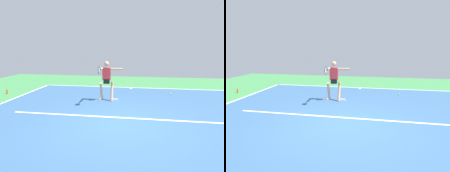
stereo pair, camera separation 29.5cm
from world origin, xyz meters
TOP-DOWN VIEW (x-y plane):
  - ground_plane at (0.00, 0.00)m, footprint 19.65×19.65m
  - court_surface at (0.00, 0.00)m, footprint 10.23×11.14m
  - court_line_baseline_near at (0.00, -5.52)m, footprint 10.23×0.10m
  - court_line_service at (0.00, -0.53)m, footprint 7.67×0.10m
  - court_line_centre_mark at (0.00, -5.32)m, footprint 0.10×0.30m
  - tennis_player at (0.88, -2.57)m, footprint 1.18×1.24m
  - tennis_ball_by_baseline at (-2.00, -4.19)m, footprint 0.07×0.07m
  - water_bottle at (5.97, -3.02)m, footprint 0.07×0.07m

SIDE VIEW (x-z plane):
  - ground_plane at x=0.00m, z-range 0.00..0.00m
  - court_surface at x=0.00m, z-range 0.00..0.00m
  - court_line_baseline_near at x=0.00m, z-range 0.00..0.01m
  - court_line_service at x=0.00m, z-range 0.00..0.01m
  - court_line_centre_mark at x=0.00m, z-range 0.00..0.01m
  - tennis_ball_by_baseline at x=-2.00m, z-range 0.00..0.07m
  - water_bottle at x=5.97m, z-range 0.00..0.22m
  - tennis_player at x=0.88m, z-range 0.11..1.83m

